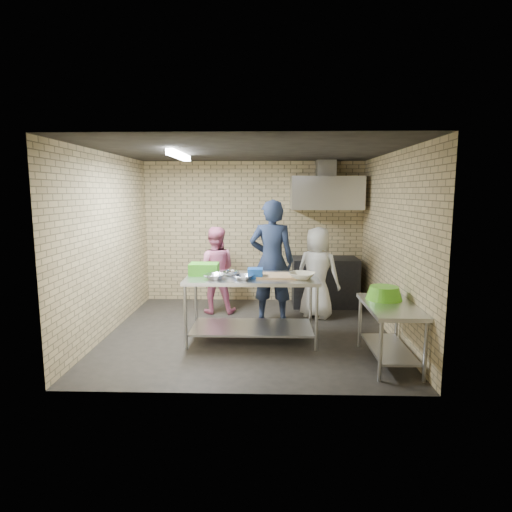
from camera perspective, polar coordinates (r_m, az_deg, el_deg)
The scene contains 25 objects.
floor at distance 6.63m, azimuth -0.93°, elevation -10.13°, with size 4.20×4.20×0.00m, color black.
ceiling at distance 6.31m, azimuth -0.99°, elevation 13.79°, with size 4.20×4.20×0.00m, color black.
back_wall at distance 8.32m, azimuth -0.32°, elevation 3.20°, with size 4.20×0.06×2.70m, color tan.
front_wall at distance 4.36m, azimuth -2.18°, elevation -1.68°, with size 4.20×0.06×2.70m, color tan.
left_wall at distance 6.76m, azimuth -19.04°, elevation 1.51°, with size 0.06×4.00×2.70m, color tan.
right_wall at distance 6.58m, azimuth 17.65°, elevation 1.39°, with size 0.06×4.00×2.70m, color tan.
prep_table at distance 6.21m, azimuth -0.54°, elevation -6.95°, with size 1.86×0.93×0.93m, color silver.
side_counter at distance 5.67m, azimuth 17.30°, elevation -9.82°, with size 0.60×1.20×0.75m, color silver.
stove at distance 8.17m, azimuth 9.12°, elevation -3.39°, with size 1.20×0.70×0.90m, color black.
range_hood at distance 8.05m, azimuth 9.35°, elevation 8.26°, with size 1.30×0.60×0.60m, color silver.
hood_duct at distance 8.21m, azimuth 9.29°, elevation 11.41°, with size 0.35×0.30×0.30m, color #A5A8AD.
wall_shelf at distance 8.28m, azimuth 11.22°, elevation 6.97°, with size 0.80×0.20×0.04m, color #3F2B19.
fluorescent_fixture at distance 6.43m, azimuth -10.17°, elevation 13.02°, with size 0.10×1.25×0.08m, color white.
green_crate at distance 6.27m, azimuth -6.91°, elevation -1.72°, with size 0.41×0.31×0.17m, color green.
blue_tub at distance 5.99m, azimuth -0.11°, elevation -2.29°, with size 0.21×0.21×0.13m, color #174FB2.
cutting_board at distance 6.07m, azimuth 2.75°, elevation -2.64°, with size 0.57×0.43×0.03m, color tan.
mixing_bowl_a at distance 5.94m, azimuth -5.46°, elevation -2.73°, with size 0.29×0.29×0.07m, color silver.
mixing_bowl_b at distance 6.16m, azimuth -3.32°, elevation -2.30°, with size 0.22×0.22×0.07m, color #B7B8BE.
mixing_bowl_c at distance 5.88m, azimuth -1.61°, elevation -2.83°, with size 0.27×0.27×0.07m, color #AFB0B6.
ceramic_bowl at distance 5.96m, azimuth 6.15°, elevation -2.62°, with size 0.36×0.36×0.09m, color beige.
green_basin at distance 5.77m, azimuth 16.65°, elevation -4.72°, with size 0.46×0.46×0.17m, color #59C626, non-canonical shape.
bottle_red at distance 8.24m, azimuth 9.51°, elevation 7.78°, with size 0.07×0.07×0.18m, color #B22619.
man_navy at distance 7.02m, azimuth 2.10°, elevation -0.67°, with size 0.73×0.48×2.00m, color #151B35.
woman_pink at distance 7.56m, azimuth -5.48°, elevation -1.87°, with size 0.74×0.58×1.52m, color pink.
woman_white at distance 7.32m, azimuth 8.16°, elevation -2.18°, with size 0.75×0.49×1.54m, color white.
Camera 1 is at (0.29, -6.28, 2.12)m, focal length 30.11 mm.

